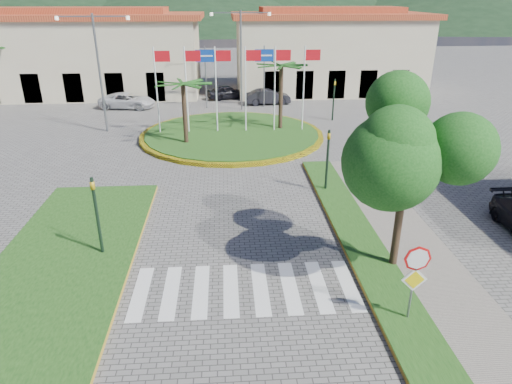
{
  "coord_description": "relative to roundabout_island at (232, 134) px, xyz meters",
  "views": [
    {
      "loc": [
        -0.43,
        -8.79,
        9.11
      ],
      "look_at": [
        0.72,
        8.0,
        1.82
      ],
      "focal_mm": 32.0,
      "sensor_mm": 36.0,
      "label": 1
    }
  ],
  "objects": [
    {
      "name": "crosswalk",
      "position": [
        -0.0,
        -18.0,
        -0.17
      ],
      "size": [
        8.0,
        3.0,
        0.01
      ],
      "primitive_type": "cube",
      "color": "silver",
      "rests_on": "ground"
    },
    {
      "name": "building_right",
      "position": [
        10.0,
        16.0,
        3.73
      ],
      "size": [
        19.08,
        9.54,
        8.05
      ],
      "color": "beige",
      "rests_on": "ground"
    },
    {
      "name": "street_lamp_centre",
      "position": [
        1.0,
        8.0,
        4.32
      ],
      "size": [
        4.8,
        0.16,
        8.0
      ],
      "color": "slate",
      "rests_on": "ground"
    },
    {
      "name": "traffic_light_far",
      "position": [
        8.0,
        4.0,
        1.77
      ],
      "size": [
        0.18,
        0.15,
        3.2
      ],
      "color": "black",
      "rests_on": "ground"
    },
    {
      "name": "sidewalk_right",
      "position": [
        6.0,
        -20.0,
        -0.1
      ],
      "size": [
        4.0,
        28.0,
        0.15
      ],
      "primitive_type": "cube",
      "color": "gray",
      "rests_on": "ground"
    },
    {
      "name": "roundabout_island",
      "position": [
        0.0,
        0.0,
        0.0
      ],
      "size": [
        12.7,
        12.7,
        6.0
      ],
      "color": "yellow",
      "rests_on": "ground"
    },
    {
      "name": "direction_sign_east",
      "position": [
        3.0,
        8.97,
        3.36
      ],
      "size": [
        1.6,
        0.14,
        5.2
      ],
      "color": "slate",
      "rests_on": "ground"
    },
    {
      "name": "ground",
      "position": [
        -0.0,
        -22.0,
        -0.17
      ],
      "size": [
        160.0,
        160.0,
        0.0
      ],
      "primitive_type": "plane",
      "color": "#625F5D",
      "rests_on": "ground"
    },
    {
      "name": "building_left",
      "position": [
        -14.0,
        16.0,
        3.73
      ],
      "size": [
        23.32,
        9.54,
        8.05
      ],
      "color": "beige",
      "rests_on": "ground"
    },
    {
      "name": "verge_right",
      "position": [
        4.8,
        -20.0,
        -0.08
      ],
      "size": [
        1.6,
        28.0,
        0.18
      ],
      "primitive_type": "cube",
      "color": "#184212",
      "rests_on": "ground"
    },
    {
      "name": "deciduous_tree",
      "position": [
        5.5,
        -17.0,
        5.0
      ],
      "size": [
        3.6,
        3.6,
        6.8
      ],
      "color": "black",
      "rests_on": "ground"
    },
    {
      "name": "median_left",
      "position": [
        -6.5,
        -16.0,
        -0.08
      ],
      "size": [
        5.0,
        14.0,
        0.18
      ],
      "primitive_type": "cube",
      "color": "#184212",
      "rests_on": "ground"
    },
    {
      "name": "street_lamp_west",
      "position": [
        -9.0,
        2.0,
        4.32
      ],
      "size": [
        4.8,
        0.16,
        8.0
      ],
      "color": "slate",
      "rests_on": "ground"
    },
    {
      "name": "car_dark_a",
      "position": [
        -0.2,
        12.61,
        0.47
      ],
      "size": [
        4.04,
        2.53,
        1.28
      ],
      "primitive_type": "imported",
      "rotation": [
        0.0,
        0.0,
        1.86
      ],
      "color": "black",
      "rests_on": "ground"
    },
    {
      "name": "white_van",
      "position": [
        -8.89,
        9.34,
        0.48
      ],
      "size": [
        5.01,
        2.87,
        1.32
      ],
      "primitive_type": "imported",
      "rotation": [
        0.0,
        0.0,
        1.42
      ],
      "color": "silver",
      "rests_on": "ground"
    },
    {
      "name": "direction_sign_west",
      "position": [
        -2.0,
        8.97,
        3.36
      ],
      "size": [
        1.6,
        0.14,
        5.2
      ],
      "color": "slate",
      "rests_on": "ground"
    },
    {
      "name": "car_dark_b",
      "position": [
        3.44,
        10.09,
        0.49
      ],
      "size": [
        4.14,
        1.74,
        1.33
      ],
      "primitive_type": "imported",
      "rotation": [
        0.0,
        0.0,
        1.65
      ],
      "color": "black",
      "rests_on": "ground"
    },
    {
      "name": "traffic_light_right",
      "position": [
        4.5,
        -10.0,
        1.77
      ],
      "size": [
        0.15,
        0.18,
        3.2
      ],
      "color": "black",
      "rests_on": "ground"
    },
    {
      "name": "traffic_light_left",
      "position": [
        -5.2,
        -15.5,
        1.77
      ],
      "size": [
        0.15,
        0.18,
        3.2
      ],
      "color": "black",
      "rests_on": "ground"
    },
    {
      "name": "stop_sign",
      "position": [
        4.9,
        -20.04,
        1.62
      ],
      "size": [
        0.8,
        0.11,
        2.65
      ],
      "color": "slate",
      "rests_on": "ground"
    }
  ]
}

